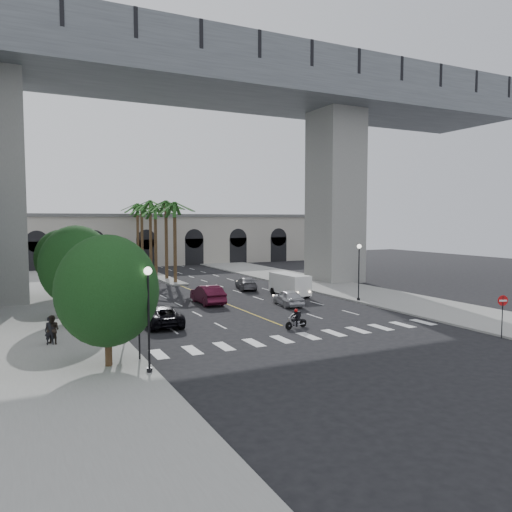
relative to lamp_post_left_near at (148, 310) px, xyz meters
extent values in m
plane|color=black|center=(11.40, 5.00, -3.22)|extent=(140.00, 140.00, 0.00)
cube|color=gray|center=(-3.60, 20.00, -3.15)|extent=(8.00, 100.00, 0.15)
cube|color=gray|center=(26.40, 20.00, -3.15)|extent=(8.00, 100.00, 0.15)
cube|color=gray|center=(11.40, 43.00, -3.12)|extent=(2.00, 24.00, 0.20)
cube|color=#B9B3A6|center=(11.40, 60.00, 0.78)|extent=(70.00, 10.00, 8.00)
cube|color=slate|center=(11.40, 60.00, 5.03)|extent=(71.00, 10.50, 0.50)
cube|color=gray|center=(29.90, 27.00, 7.18)|extent=(5.00, 6.00, 20.80)
cube|color=slate|center=(16.40, 27.00, 18.78)|extent=(75.00, 13.00, 2.50)
cube|color=slate|center=(16.40, 21.00, 21.28)|extent=(75.00, 0.60, 3.00)
cube|color=slate|center=(16.40, 33.00, 21.28)|extent=(75.00, 0.60, 3.00)
cylinder|color=#47331E|center=(11.40, 33.00, 1.53)|extent=(0.40, 0.40, 9.50)
cylinder|color=#47331E|center=(11.50, 37.00, 1.68)|extent=(0.40, 0.40, 9.80)
cylinder|color=#47331E|center=(11.20, 41.00, 1.43)|extent=(0.40, 0.40, 9.30)
cylinder|color=#47331E|center=(11.55, 45.00, 1.83)|extent=(0.40, 0.40, 10.10)
cylinder|color=#47331E|center=(11.30, 49.00, 1.58)|extent=(0.40, 0.40, 9.60)
cylinder|color=#47331E|center=(11.60, 53.00, 1.73)|extent=(0.40, 0.40, 9.90)
cylinder|color=#382616|center=(-1.60, 2.00, -2.05)|extent=(0.36, 0.36, 2.34)
ellipsoid|color=black|center=(-1.60, 2.00, 0.81)|extent=(5.20, 5.20, 5.72)
cylinder|color=#382616|center=(-1.60, 15.00, -2.00)|extent=(0.36, 0.36, 2.45)
ellipsoid|color=black|center=(-1.60, 15.00, 0.99)|extent=(5.44, 5.44, 5.98)
cylinder|color=#382616|center=(-1.60, 27.00, -2.09)|extent=(0.36, 0.36, 2.27)
ellipsoid|color=black|center=(-1.60, 27.00, 0.68)|extent=(5.04, 5.04, 5.54)
cylinder|color=black|center=(0.00, 0.00, -3.04)|extent=(0.28, 0.28, 0.36)
cylinder|color=black|center=(0.00, 0.00, -0.62)|extent=(0.11, 0.11, 5.00)
sphere|color=white|center=(0.00, 0.00, 1.93)|extent=(0.40, 0.40, 0.40)
cylinder|color=black|center=(0.00, 21.00, -3.04)|extent=(0.28, 0.28, 0.36)
cylinder|color=black|center=(0.00, 21.00, -0.62)|extent=(0.11, 0.11, 5.00)
sphere|color=white|center=(0.00, 21.00, 1.93)|extent=(0.40, 0.40, 0.40)
cylinder|color=black|center=(22.80, 13.00, -3.04)|extent=(0.28, 0.28, 0.36)
cylinder|color=black|center=(22.80, 13.00, -0.62)|extent=(0.11, 0.11, 5.00)
sphere|color=white|center=(22.80, 13.00, 1.93)|extent=(0.40, 0.40, 0.40)
cylinder|color=black|center=(0.10, 2.50, -1.47)|extent=(0.10, 0.10, 3.50)
cube|color=black|center=(0.10, 2.50, 0.03)|extent=(0.25, 0.18, 0.80)
cylinder|color=black|center=(0.10, 6.50, -1.47)|extent=(0.10, 0.10, 3.50)
cube|color=black|center=(0.10, 6.50, 0.03)|extent=(0.25, 0.18, 0.80)
cylinder|color=black|center=(11.17, 5.68, -2.94)|extent=(0.58, 0.22, 0.57)
cylinder|color=black|center=(12.50, 5.99, -2.94)|extent=(0.58, 0.22, 0.57)
cube|color=silver|center=(11.88, 5.84, -2.86)|extent=(0.43, 0.34, 0.25)
cube|color=black|center=(11.74, 5.81, -2.59)|extent=(0.56, 0.32, 0.19)
cube|color=black|center=(12.16, 5.91, -2.63)|extent=(0.47, 0.32, 0.11)
cylinder|color=black|center=(11.37, 5.73, -2.38)|extent=(0.14, 0.52, 0.03)
cube|color=black|center=(11.94, 5.86, -2.27)|extent=(0.32, 0.41, 0.49)
cube|color=black|center=(12.09, 5.89, -2.22)|extent=(0.19, 0.31, 0.36)
sphere|color=#B10B0C|center=(11.82, 5.83, -1.95)|extent=(0.25, 0.25, 0.25)
imported|color=silver|center=(15.96, 14.09, -2.51)|extent=(2.22, 4.37, 1.42)
imported|color=#450D20|center=(9.90, 18.19, -2.38)|extent=(1.90, 5.17, 1.69)
imported|color=black|center=(3.61, 10.96, -2.50)|extent=(2.64, 5.32, 1.45)
imported|color=slate|center=(16.95, 25.06, -2.56)|extent=(2.94, 4.87, 1.32)
imported|color=#0F2749|center=(3.50, 19.51, -2.53)|extent=(1.79, 4.12, 1.38)
cube|color=white|center=(18.85, 18.88, -1.98)|extent=(1.98, 5.20, 1.92)
cube|color=black|center=(18.88, 16.44, -1.74)|extent=(1.77, 0.26, 0.81)
cylinder|color=black|center=(17.96, 17.05, -2.89)|extent=(0.28, 0.67, 0.67)
cylinder|color=black|center=(19.78, 17.07, -2.89)|extent=(0.28, 0.67, 0.67)
cylinder|color=black|center=(17.92, 20.69, -2.89)|extent=(0.28, 0.67, 0.67)
cylinder|color=black|center=(19.74, 20.71, -2.89)|extent=(0.28, 0.67, 0.67)
imported|color=black|center=(-3.98, 8.02, -2.24)|extent=(0.62, 0.42, 1.67)
imported|color=black|center=(-3.84, 7.96, -2.19)|extent=(1.08, 1.06, 1.75)
cylinder|color=black|center=(22.21, -2.49, -1.85)|extent=(0.06, 0.06, 2.74)
cylinder|color=red|center=(22.21, -2.49, -0.77)|extent=(0.65, 0.27, 0.68)
cube|color=silver|center=(22.21, -2.49, -0.77)|extent=(0.50, 0.21, 0.11)
camera|label=1|loc=(-5.88, -23.85, 4.43)|focal=35.00mm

